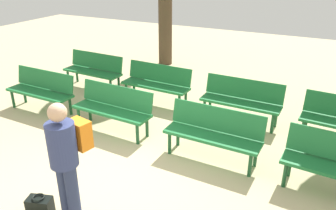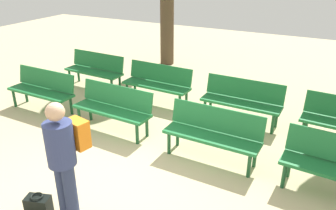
{
  "view_description": "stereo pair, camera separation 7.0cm",
  "coord_description": "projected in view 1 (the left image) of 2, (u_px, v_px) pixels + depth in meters",
  "views": [
    {
      "loc": [
        2.61,
        -3.16,
        3.15
      ],
      "look_at": [
        0.0,
        2.06,
        0.55
      ],
      "focal_mm": 36.09,
      "sensor_mm": 36.0,
      "label": 1
    },
    {
      "loc": [
        2.67,
        -3.13,
        3.15
      ],
      "look_at": [
        0.0,
        2.06,
        0.55
      ],
      "focal_mm": 36.09,
      "sensor_mm": 36.0,
      "label": 2
    }
  ],
  "objects": [
    {
      "name": "ground_plane",
      "position": [
        105.0,
        191.0,
        4.93
      ],
      "size": [
        24.0,
        24.0,
        0.0
      ],
      "primitive_type": "plane",
      "color": "#CCB789"
    },
    {
      "name": "bench_r0_c0",
      "position": [
        42.0,
        88.0,
        7.32
      ],
      "size": [
        1.61,
        0.52,
        0.87
      ],
      "rotation": [
        0.0,
        0.0,
        -0.03
      ],
      "color": "#1E7238",
      "rests_on": "ground_plane"
    },
    {
      "name": "bench_r0_c1",
      "position": [
        113.0,
        106.0,
        6.45
      ],
      "size": [
        1.62,
        0.56,
        0.87
      ],
      "rotation": [
        0.0,
        0.0,
        -0.05
      ],
      "color": "#1E7238",
      "rests_on": "ground_plane"
    },
    {
      "name": "bench_r0_c2",
      "position": [
        214.0,
        131.0,
        5.54
      ],
      "size": [
        1.61,
        0.53,
        0.87
      ],
      "rotation": [
        0.0,
        0.0,
        -0.03
      ],
      "color": "#1E7238",
      "rests_on": "ground_plane"
    },
    {
      "name": "bench_r1_c0",
      "position": [
        94.0,
        68.0,
        8.6
      ],
      "size": [
        1.62,
        0.55,
        0.87
      ],
      "rotation": [
        0.0,
        0.0,
        -0.05
      ],
      "color": "#1E7238",
      "rests_on": "ground_plane"
    },
    {
      "name": "bench_r1_c1",
      "position": [
        157.0,
        82.0,
        7.71
      ],
      "size": [
        1.62,
        0.54,
        0.87
      ],
      "rotation": [
        0.0,
        0.0,
        -0.04
      ],
      "color": "#1E7238",
      "rests_on": "ground_plane"
    },
    {
      "name": "bench_r1_c2",
      "position": [
        242.0,
        98.0,
        6.81
      ],
      "size": [
        1.61,
        0.52,
        0.87
      ],
      "rotation": [
        0.0,
        0.0,
        -0.02
      ],
      "color": "#1E7238",
      "rests_on": "ground_plane"
    },
    {
      "name": "visitor_with_backpack",
      "position": [
        66.0,
        157.0,
        4.04
      ],
      "size": [
        0.41,
        0.57,
        1.65
      ],
      "rotation": [
        0.0,
        0.0,
        2.93
      ],
      "color": "navy",
      "rests_on": "ground_plane"
    },
    {
      "name": "handbag",
      "position": [
        40.0,
        206.0,
        4.42
      ],
      "size": [
        0.36,
        0.27,
        0.29
      ],
      "color": "black",
      "rests_on": "ground_plane"
    }
  ]
}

